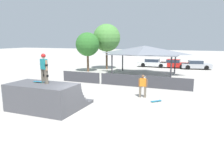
% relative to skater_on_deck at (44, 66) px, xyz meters
% --- Properties ---
extents(ground_plane, '(160.00, 160.00, 0.00)m').
position_rel_skater_on_deck_xyz_m(ground_plane, '(2.69, 0.25, -2.66)').
color(ground_plane, '#ADA8A0').
extents(quarter_pipe_ramp, '(4.13, 3.75, 1.64)m').
position_rel_skater_on_deck_xyz_m(quarter_pipe_ramp, '(-0.08, 0.06, -1.93)').
color(quarter_pipe_ramp, '#4C4C51').
rests_on(quarter_pipe_ramp, ground).
extents(skater_on_deck, '(0.76, 0.43, 1.78)m').
position_rel_skater_on_deck_xyz_m(skater_on_deck, '(0.00, 0.00, 0.00)').
color(skater_on_deck, '#6B6051').
rests_on(skater_on_deck, quarter_pipe_ramp).
extents(skateboard_on_deck, '(0.80, 0.24, 0.09)m').
position_rel_skater_on_deck_xyz_m(skateboard_on_deck, '(-0.45, 0.06, -0.97)').
color(skateboard_on_deck, green).
rests_on(skateboard_on_deck, quarter_pipe_ramp).
extents(bystander_walking, '(0.69, 0.28, 1.70)m').
position_rel_skater_on_deck_xyz_m(bystander_walking, '(4.76, 5.04, -1.72)').
color(bystander_walking, '#6B6051').
rests_on(bystander_walking, ground).
extents(skateboard_on_ground, '(0.71, 0.68, 0.09)m').
position_rel_skater_on_deck_xyz_m(skateboard_on_ground, '(5.95, 4.20, -2.60)').
color(skateboard_on_ground, green).
rests_on(skateboard_on_ground, ground).
extents(barrier_fence, '(12.64, 0.12, 1.05)m').
position_rel_skater_on_deck_xyz_m(barrier_fence, '(1.89, 8.42, -2.14)').
color(barrier_fence, '#3D3D42').
rests_on(barrier_fence, ground).
extents(pavilion_shelter, '(8.16, 4.58, 3.49)m').
position_rel_skater_on_deck_xyz_m(pavilion_shelter, '(2.21, 15.81, 0.28)').
color(pavilion_shelter, '#2D2D33').
rests_on(pavilion_shelter, ground).
extents(tree_beside_pavilion, '(3.86, 3.86, 6.38)m').
position_rel_skater_on_deck_xyz_m(tree_beside_pavilion, '(-3.95, 18.50, 1.77)').
color(tree_beside_pavilion, brown).
rests_on(tree_beside_pavilion, ground).
extents(tree_far_back, '(3.10, 3.10, 5.14)m').
position_rel_skater_on_deck_xyz_m(tree_far_back, '(-5.33, 15.36, 0.91)').
color(tree_far_back, brown).
rests_on(tree_far_back, ground).
extents(parked_car_white, '(4.50, 1.69, 1.27)m').
position_rel_skater_on_deck_xyz_m(parked_car_white, '(1.72, 23.49, -2.06)').
color(parked_car_white, silver).
rests_on(parked_car_white, ground).
extents(parked_car_red, '(4.16, 1.82, 1.27)m').
position_rel_skater_on_deck_xyz_m(parked_car_red, '(4.89, 23.63, -2.06)').
color(parked_car_red, red).
rests_on(parked_car_red, ground).
extents(parked_car_silver, '(4.37, 2.41, 1.27)m').
position_rel_skater_on_deck_xyz_m(parked_car_silver, '(8.05, 23.31, -2.06)').
color(parked_car_silver, '#A8AAAF').
rests_on(parked_car_silver, ground).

